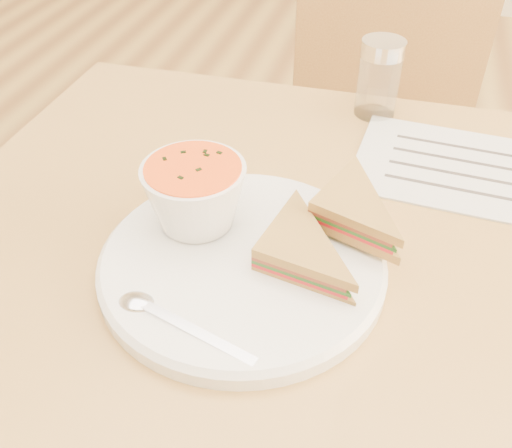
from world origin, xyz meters
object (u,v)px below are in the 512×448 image
(condiment_shaker, at_px, (379,78))
(plate, at_px, (242,263))
(soup_bowl, at_px, (195,198))
(dining_table, at_px, (321,407))
(chair_far, at_px, (386,203))

(condiment_shaker, bearing_deg, plate, -104.88)
(soup_bowl, height_order, condiment_shaker, condiment_shaker)
(dining_table, distance_m, condiment_shaker, 0.52)
(dining_table, relative_size, chair_far, 1.12)
(dining_table, bearing_deg, condiment_shaker, 89.37)
(chair_far, distance_m, soup_bowl, 0.67)
(chair_far, bearing_deg, plate, 61.49)
(dining_table, distance_m, chair_far, 0.48)
(plate, xyz_separation_m, condiment_shaker, (0.10, 0.38, 0.05))
(chair_far, height_order, soup_bowl, chair_far)
(plate, distance_m, soup_bowl, 0.09)
(chair_far, bearing_deg, dining_table, 70.25)
(chair_far, relative_size, soup_bowl, 7.80)
(chair_far, height_order, plate, chair_far)
(dining_table, height_order, soup_bowl, soup_bowl)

